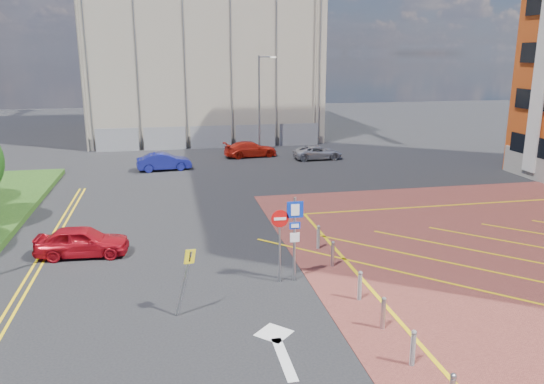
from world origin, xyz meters
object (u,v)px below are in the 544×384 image
object	(u,v)px
lamp_back	(260,100)
car_red_back	(251,149)
warning_sign	(186,274)
car_silver_back	(318,153)
sign_cluster	(289,231)
car_red_left	(82,241)
car_blue_back	(164,162)

from	to	relation	value
lamp_back	car_red_back	world-z (taller)	lamp_back
warning_sign	car_silver_back	world-z (taller)	warning_sign
sign_cluster	car_silver_back	distance (m)	23.58
sign_cluster	car_red_back	bearing A→B (deg)	84.16
sign_cluster	car_red_left	world-z (taller)	sign_cluster
lamp_back	car_red_back	distance (m)	4.76
warning_sign	car_red_left	size ratio (longest dim) A/B	0.60
car_silver_back	car_blue_back	bearing A→B (deg)	96.78
lamp_back	sign_cluster	world-z (taller)	lamp_back
warning_sign	car_red_left	bearing A→B (deg)	123.48
sign_cluster	warning_sign	bearing A→B (deg)	-153.34
lamp_back	car_red_left	size ratio (longest dim) A/B	2.14
lamp_back	warning_sign	distance (m)	30.03
car_red_left	car_silver_back	bearing A→B (deg)	-36.21
car_silver_back	car_red_left	bearing A→B (deg)	138.12
lamp_back	sign_cluster	xyz separation A→B (m)	(-3.78, -27.02, -2.41)
sign_cluster	car_silver_back	bearing A→B (deg)	71.25
warning_sign	car_red_left	xyz separation A→B (m)	(-4.02, 6.07, -0.79)
car_blue_back	car_red_back	distance (m)	7.91
sign_cluster	warning_sign	world-z (taller)	sign_cluster
sign_cluster	lamp_back	bearing A→B (deg)	82.03
warning_sign	sign_cluster	bearing A→B (deg)	26.66
car_red_back	car_blue_back	bearing A→B (deg)	111.62
car_red_left	car_blue_back	size ratio (longest dim) A/B	0.98
sign_cluster	car_red_left	size ratio (longest dim) A/B	0.85
lamp_back	warning_sign	xyz separation A→B (m)	(-7.56, -28.91, -2.93)
sign_cluster	warning_sign	xyz separation A→B (m)	(-3.78, -1.90, -0.52)
car_blue_back	car_red_back	bearing A→B (deg)	-67.17
lamp_back	car_red_left	bearing A→B (deg)	-116.89
lamp_back	car_blue_back	size ratio (longest dim) A/B	2.09
car_silver_back	warning_sign	bearing A→B (deg)	153.29
lamp_back	car_silver_back	distance (m)	7.16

